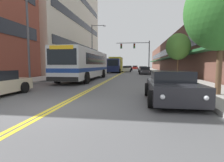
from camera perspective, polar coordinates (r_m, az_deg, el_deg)
name	(u,v)px	position (r m, az deg, el deg)	size (l,w,h in m)	color
ground_plane	(125,71)	(42.83, 4.27, 3.16)	(240.00, 240.00, 0.00)	#565659
sidewalk_left	(96,71)	(43.92, -5.21, 3.31)	(3.48, 106.00, 0.16)	#9E9B96
sidewalk_right	(155,71)	(42.94, 13.97, 3.13)	(3.48, 106.00, 0.16)	#9E9B96
centre_line	(125,71)	(42.82, 4.27, 3.16)	(0.34, 106.00, 0.01)	yellow
office_tower_left	(56,0)	(44.72, -17.83, 23.84)	(12.08, 31.00, 31.97)	beige
storefront_row_right	(182,56)	(43.96, 21.90, 7.47)	(9.10, 68.00, 7.09)	brown
city_bus	(86,64)	(18.86, -8.53, 5.66)	(2.86, 11.88, 3.02)	silver
car_navy_parked_left_mid	(95,71)	(30.58, -5.72, 3.37)	(2.13, 4.82, 1.20)	#19234C
car_beige_parked_left_far	(103,69)	(38.05, -2.80, 3.87)	(2.08, 4.49, 1.39)	#BCAD89
car_charcoal_parked_right_foreground	(171,87)	(7.91, 18.81, -1.94)	(2.12, 4.18, 1.30)	#232328
car_silver_parked_right_mid	(143,69)	(41.19, 10.06, 3.86)	(2.15, 4.55, 1.27)	#B7B7BC
car_dark_grey_parked_right_far	(145,71)	(30.84, 10.70, 3.36)	(2.08, 4.59, 1.26)	#38383D
car_red_moving_lead	(135,68)	(60.59, 7.52, 4.34)	(2.12, 4.59, 1.32)	maroon
car_black_moving_second	(129,68)	(48.94, 5.50, 4.15)	(1.97, 4.55, 1.35)	black
car_white_moving_third	(126,69)	(40.10, 4.73, 3.92)	(1.99, 4.33, 1.34)	white
box_truck	(115,65)	(36.41, 1.13, 5.38)	(2.66, 7.74, 3.17)	#19234C
traffic_signal_mast	(137,50)	(34.98, 8.33, 9.95)	(6.49, 0.38, 6.22)	#47474C
street_lamp_left_near	(31,17)	(15.18, -24.86, 18.32)	(2.51, 0.28, 8.64)	#47474C
street_lamp_left_far	(94,45)	(32.75, -5.90, 11.65)	(2.67, 0.28, 8.80)	#47474C
street_tree_right_near	(222,11)	(10.02, 32.32, 18.87)	(3.36, 3.36, 5.75)	brown
street_tree_right_mid	(178,47)	(19.76, 20.79, 10.41)	(2.49, 2.49, 4.67)	brown
fire_hydrant	(173,77)	(15.70, 19.21, 1.24)	(0.35, 0.27, 0.78)	red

